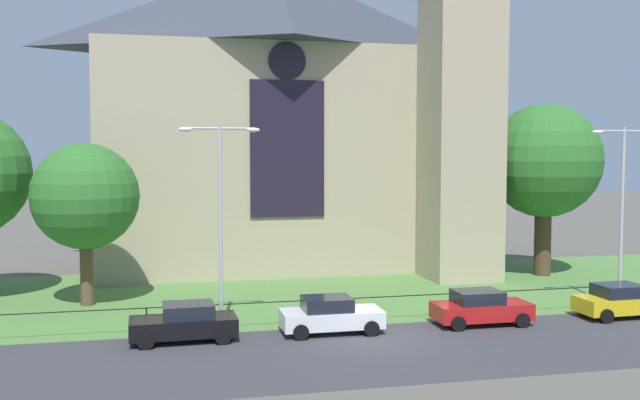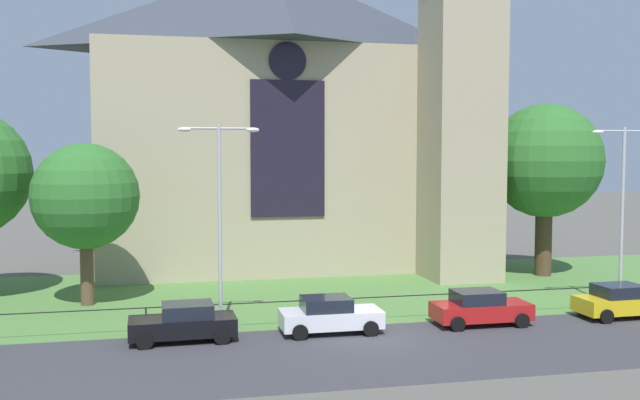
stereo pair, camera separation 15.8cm
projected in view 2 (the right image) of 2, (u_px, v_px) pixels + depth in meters
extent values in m
plane|color=#56544C|center=(320.00, 290.00, 38.66)|extent=(160.00, 160.00, 0.00)
cube|color=#38383D|center=(388.00, 351.00, 26.96)|extent=(120.00, 8.00, 0.01)
cube|color=#517F3D|center=(328.00, 298.00, 36.71)|extent=(120.00, 20.00, 0.01)
cube|color=tan|center=(272.00, 160.00, 47.57)|extent=(22.00, 12.00, 14.00)
pyramid|color=#383D47|center=(272.00, 8.00, 46.89)|extent=(22.00, 12.00, 6.00)
cube|color=black|center=(288.00, 149.00, 41.63)|extent=(4.40, 0.16, 8.00)
cylinder|color=black|center=(287.00, 61.00, 41.28)|extent=(2.20, 0.15, 2.20)
cube|color=tan|center=(461.00, 127.00, 41.78)|extent=(4.00, 4.00, 18.00)
cylinder|color=black|center=(332.00, 299.00, 31.04)|extent=(31.71, 0.05, 0.05)
cylinder|color=black|center=(146.00, 321.00, 29.38)|extent=(0.07, 0.07, 1.10)
cylinder|color=black|center=(332.00, 312.00, 31.08)|extent=(0.06, 0.07, 1.10)
cylinder|color=black|center=(499.00, 303.00, 32.78)|extent=(0.06, 0.07, 1.10)
cylinder|color=brown|center=(87.00, 270.00, 34.89)|extent=(0.65, 0.65, 3.43)
sphere|color=#2D6B28|center=(85.00, 196.00, 34.64)|extent=(5.19, 5.19, 5.19)
cylinder|color=#4C3823|center=(543.00, 239.00, 43.25)|extent=(1.00, 1.00, 4.42)
sphere|color=#2D6B28|center=(545.00, 161.00, 42.92)|extent=(6.87, 6.87, 6.87)
cylinder|color=#B2B2B7|center=(220.00, 228.00, 29.68)|extent=(0.16, 0.16, 8.70)
cylinder|color=#B2B2B7|center=(202.00, 128.00, 29.24)|extent=(1.40, 0.10, 0.10)
cylinder|color=#B2B2B7|center=(236.00, 129.00, 29.54)|extent=(1.40, 0.10, 0.10)
ellipsoid|color=white|center=(184.00, 129.00, 29.09)|extent=(0.57, 0.26, 0.20)
ellipsoid|color=white|center=(253.00, 130.00, 29.69)|extent=(0.57, 0.26, 0.20)
cylinder|color=#B2B2B7|center=(622.00, 219.00, 33.75)|extent=(0.16, 0.16, 8.71)
cylinder|color=#B2B2B7|center=(611.00, 131.00, 33.31)|extent=(1.40, 0.10, 0.10)
cylinder|color=#B2B2B7|center=(638.00, 131.00, 33.61)|extent=(1.40, 0.10, 0.10)
ellipsoid|color=white|center=(598.00, 132.00, 33.16)|extent=(0.57, 0.26, 0.20)
cube|color=black|center=(183.00, 326.00, 28.31)|extent=(4.24, 1.90, 0.70)
cube|color=black|center=(187.00, 310.00, 28.31)|extent=(2.04, 1.65, 0.55)
cylinder|color=black|center=(145.00, 341.00, 27.10)|extent=(0.65, 0.24, 0.64)
cylinder|color=black|center=(145.00, 330.00, 28.85)|extent=(0.65, 0.24, 0.64)
cylinder|color=black|center=(222.00, 336.00, 27.80)|extent=(0.65, 0.24, 0.64)
cylinder|color=black|center=(217.00, 326.00, 29.55)|extent=(0.65, 0.24, 0.64)
cube|color=silver|center=(331.00, 318.00, 29.60)|extent=(4.21, 1.83, 0.70)
cube|color=black|center=(326.00, 304.00, 29.51)|extent=(2.01, 1.61, 0.55)
cylinder|color=black|center=(359.00, 318.00, 30.80)|extent=(0.64, 0.22, 0.64)
cylinder|color=black|center=(371.00, 329.00, 29.04)|extent=(0.64, 0.22, 0.64)
cylinder|color=black|center=(292.00, 322.00, 30.19)|extent=(0.64, 0.22, 0.64)
cylinder|color=black|center=(300.00, 332.00, 28.43)|extent=(0.64, 0.22, 0.64)
cube|color=#B21919|center=(481.00, 311.00, 30.98)|extent=(4.22, 1.84, 0.70)
cube|color=black|center=(477.00, 297.00, 30.89)|extent=(2.01, 1.62, 0.55)
cylinder|color=black|center=(503.00, 311.00, 32.18)|extent=(0.64, 0.23, 0.64)
cylinder|color=black|center=(522.00, 321.00, 30.42)|extent=(0.64, 0.23, 0.64)
cylinder|color=black|center=(442.00, 314.00, 31.57)|extent=(0.64, 0.23, 0.64)
cylinder|color=black|center=(458.00, 324.00, 29.81)|extent=(0.64, 0.23, 0.64)
cube|color=gold|center=(622.00, 304.00, 32.37)|extent=(4.24, 1.89, 0.70)
cube|color=black|center=(619.00, 291.00, 32.28)|extent=(2.04, 1.64, 0.55)
cylinder|color=black|center=(637.00, 304.00, 33.61)|extent=(0.64, 0.23, 0.64)
cylinder|color=black|center=(582.00, 308.00, 32.92)|extent=(0.64, 0.23, 0.64)
cylinder|color=black|center=(606.00, 316.00, 31.17)|extent=(0.64, 0.23, 0.64)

